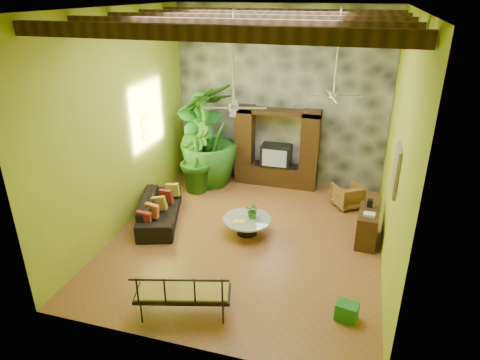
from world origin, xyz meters
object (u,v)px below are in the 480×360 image
(entertainment_center, at_px, (276,154))
(tall_plant_a, at_px, (201,143))
(tall_plant_b, at_px, (194,157))
(ceiling_fan_back, at_px, (334,86))
(green_bin, at_px, (347,311))
(wicker_armchair, at_px, (348,195))
(iron_bench, at_px, (181,293))
(coffee_table, at_px, (247,224))
(sofa, at_px, (160,210))
(ceiling_fan_front, at_px, (234,97))
(side_console, at_px, (367,227))
(tall_plant_c, at_px, (208,135))

(entertainment_center, relative_size, tall_plant_a, 0.97)
(tall_plant_a, relative_size, tall_plant_b, 1.25)
(ceiling_fan_back, height_order, green_bin, ceiling_fan_back)
(wicker_armchair, xyz_separation_m, iron_bench, (-2.53, -5.15, 0.21))
(coffee_table, bearing_deg, entertainment_center, 88.80)
(ceiling_fan_back, bearing_deg, sofa, -164.82)
(entertainment_center, xyz_separation_m, ceiling_fan_front, (-0.20, -3.54, 2.44))
(ceiling_fan_front, xyz_separation_m, tall_plant_b, (-1.95, 2.52, -2.41))
(tall_plant_b, bearing_deg, ceiling_fan_front, -52.29)
(entertainment_center, xyz_separation_m, tall_plant_b, (-2.15, -1.02, 0.02))
(side_console, bearing_deg, tall_plant_b, 164.95)
(coffee_table, bearing_deg, green_bin, -43.18)
(ceiling_fan_front, relative_size, sofa, 0.84)
(tall_plant_a, bearing_deg, ceiling_fan_back, -21.15)
(coffee_table, bearing_deg, ceiling_fan_back, 31.67)
(ceiling_fan_front, relative_size, coffee_table, 1.64)
(ceiling_fan_back, distance_m, iron_bench, 5.38)
(tall_plant_c, relative_size, green_bin, 7.99)
(ceiling_fan_back, xyz_separation_m, side_console, (1.05, -0.61, -3.01))
(ceiling_fan_back, bearing_deg, tall_plant_b, 166.24)
(entertainment_center, distance_m, tall_plant_c, 2.04)
(tall_plant_b, relative_size, side_console, 2.02)
(wicker_armchair, bearing_deg, iron_bench, 28.74)
(sofa, bearing_deg, wicker_armchair, -82.56)
(ceiling_fan_back, xyz_separation_m, tall_plant_b, (-3.75, 0.92, -2.41))
(side_console, bearing_deg, green_bin, -93.02)
(ceiling_fan_back, distance_m, tall_plant_a, 4.54)
(ceiling_fan_front, bearing_deg, tall_plant_a, 122.29)
(ceiling_fan_front, xyz_separation_m, wicker_armchair, (2.33, 2.66, -3.08))
(ceiling_fan_back, relative_size, wicker_armchair, 2.64)
(ceiling_fan_back, xyz_separation_m, tall_plant_a, (-3.72, 1.44, -2.17))
(ceiling_fan_front, xyz_separation_m, tall_plant_a, (-1.92, 3.04, -2.17))
(tall_plant_a, height_order, iron_bench, tall_plant_a)
(wicker_armchair, distance_m, coffee_table, 3.03)
(ceiling_fan_front, distance_m, tall_plant_a, 4.20)
(tall_plant_b, relative_size, green_bin, 5.29)
(wicker_armchair, xyz_separation_m, tall_plant_a, (-4.25, 0.38, 0.91))
(coffee_table, xyz_separation_m, side_console, (2.71, 0.41, 0.13))
(ceiling_fan_front, relative_size, side_console, 1.90)
(sofa, xyz_separation_m, green_bin, (4.68, -2.26, -0.16))
(ceiling_fan_front, height_order, side_console, ceiling_fan_front)
(ceiling_fan_back, height_order, coffee_table, ceiling_fan_back)
(tall_plant_c, bearing_deg, iron_bench, -74.77)
(ceiling_fan_back, relative_size, iron_bench, 1.06)
(entertainment_center, xyz_separation_m, wicker_armchair, (2.13, -0.87, -0.64))
(tall_plant_b, distance_m, tall_plant_c, 0.79)
(ceiling_fan_front, xyz_separation_m, side_console, (2.85, 0.99, -3.01))
(sofa, height_order, wicker_armchair, sofa)
(tall_plant_a, relative_size, tall_plant_c, 0.83)
(tall_plant_c, distance_m, side_console, 5.15)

